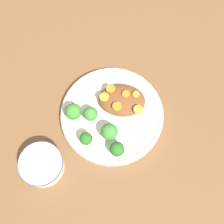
% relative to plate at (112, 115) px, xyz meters
% --- Properties ---
extents(ground_plane, '(4.00, 4.00, 0.00)m').
position_rel_plate_xyz_m(ground_plane, '(0.00, 0.00, -0.01)').
color(ground_plane, brown).
extents(plate, '(0.28, 0.28, 0.03)m').
position_rel_plate_xyz_m(plate, '(0.00, 0.00, 0.00)').
color(plate, silver).
rests_on(plate, ground_plane).
extents(dip_bowl, '(0.11, 0.11, 0.05)m').
position_rel_plate_xyz_m(dip_bowl, '(0.16, 0.16, 0.01)').
color(dip_bowl, white).
rests_on(dip_bowl, ground_plane).
extents(stew_mound, '(0.13, 0.10, 0.03)m').
position_rel_plate_xyz_m(stew_mound, '(-0.02, -0.04, 0.02)').
color(stew_mound, brown).
rests_on(stew_mound, plate).
extents(broccoli_floret_0, '(0.04, 0.04, 0.05)m').
position_rel_plate_xyz_m(broccoli_floret_0, '(0.06, 0.02, 0.04)').
color(broccoli_floret_0, '#7FA85B').
rests_on(broccoli_floret_0, plate).
extents(broccoli_floret_1, '(0.04, 0.04, 0.05)m').
position_rel_plate_xyz_m(broccoli_floret_1, '(-0.02, 0.10, 0.04)').
color(broccoli_floret_1, '#7FA85B').
rests_on(broccoli_floret_1, plate).
extents(broccoli_floret_2, '(0.03, 0.03, 0.05)m').
position_rel_plate_xyz_m(broccoli_floret_2, '(0.06, 0.09, 0.04)').
color(broccoli_floret_2, '#759E51').
rests_on(broccoli_floret_2, plate).
extents(broccoli_floret_3, '(0.04, 0.04, 0.06)m').
position_rel_plate_xyz_m(broccoli_floret_3, '(0.10, 0.02, 0.04)').
color(broccoli_floret_3, '#7FA85B').
rests_on(broccoli_floret_3, plate).
extents(broccoli_floret_4, '(0.04, 0.04, 0.06)m').
position_rel_plate_xyz_m(broccoli_floret_4, '(-0.00, 0.06, 0.04)').
color(broccoli_floret_4, '#7FA85B').
rests_on(broccoli_floret_4, plate).
extents(carrot_slice_0, '(0.02, 0.02, 0.00)m').
position_rel_plate_xyz_m(carrot_slice_0, '(-0.06, -0.05, 0.04)').
color(carrot_slice_0, orange).
rests_on(carrot_slice_0, stew_mound).
extents(carrot_slice_1, '(0.03, 0.03, 0.01)m').
position_rel_plate_xyz_m(carrot_slice_1, '(0.01, -0.06, 0.04)').
color(carrot_slice_1, orange).
rests_on(carrot_slice_1, stew_mound).
extents(carrot_slice_2, '(0.03, 0.03, 0.01)m').
position_rel_plate_xyz_m(carrot_slice_2, '(-0.07, -0.01, 0.04)').
color(carrot_slice_2, orange).
rests_on(carrot_slice_2, stew_mound).
extents(carrot_slice_3, '(0.03, 0.03, 0.01)m').
position_rel_plate_xyz_m(carrot_slice_3, '(-0.01, -0.01, 0.04)').
color(carrot_slice_3, orange).
rests_on(carrot_slice_3, stew_mound).
extents(carrot_slice_4, '(0.02, 0.02, 0.01)m').
position_rel_plate_xyz_m(carrot_slice_4, '(-0.03, -0.05, 0.04)').
color(carrot_slice_4, orange).
rests_on(carrot_slice_4, stew_mound).
extents(carrot_slice_5, '(0.03, 0.03, 0.01)m').
position_rel_plate_xyz_m(carrot_slice_5, '(0.02, -0.03, 0.04)').
color(carrot_slice_5, orange).
rests_on(carrot_slice_5, stew_mound).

